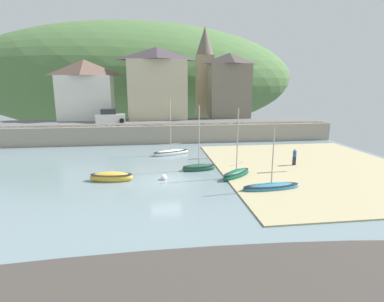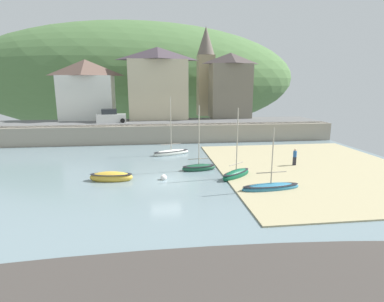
{
  "view_description": "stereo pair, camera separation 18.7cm",
  "coord_description": "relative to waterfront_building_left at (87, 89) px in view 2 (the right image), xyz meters",
  "views": [
    {
      "loc": [
        -0.97,
        -23.68,
        7.73
      ],
      "look_at": [
        2.69,
        3.99,
        1.57
      ],
      "focal_mm": 28.2,
      "sensor_mm": 36.0,
      "label": 1
    },
    {
      "loc": [
        -0.78,
        -23.7,
        7.73
      ],
      "look_at": [
        2.69,
        3.99,
        1.57
      ],
      "focal_mm": 28.2,
      "sensor_mm": 36.0,
      "label": 2
    }
  ],
  "objects": [
    {
      "name": "ground",
      "position": [
        12.39,
        -34.76,
        -6.85
      ],
      "size": [
        48.0,
        41.0,
        0.61
      ],
      "color": "gray"
    },
    {
      "name": "motorboat_with_cabin",
      "position": [
        6.56,
        -24.51,
        -6.71
      ],
      "size": [
        3.66,
        1.62,
        0.97
      ],
      "rotation": [
        0.0,
        0.0,
        -0.12
      ],
      "color": "gold",
      "rests_on": "ground"
    },
    {
      "name": "person_on_slipway",
      "position": [
        23.55,
        -22.15,
        -6.03
      ],
      "size": [
        0.34,
        0.34,
        1.62
      ],
      "color": "#282833",
      "rests_on": "ground"
    },
    {
      "name": "quay_seawall",
      "position": [
        10.99,
        -7.7,
        -5.65
      ],
      "size": [
        48.0,
        9.4,
        2.4
      ],
      "color": "gray",
      "rests_on": "ground"
    },
    {
      "name": "hillside_backdrop",
      "position": [
        5.64,
        30.0,
        2.19
      ],
      "size": [
        80.0,
        44.0,
        26.3
      ],
      "color": "#4E7340",
      "rests_on": "ground"
    },
    {
      "name": "waterfront_building_centre",
      "position": [
        10.96,
        0.0,
        0.96
      ],
      "size": [
        9.25,
        6.22,
        11.0
      ],
      "color": "#C4B896",
      "rests_on": "ground"
    },
    {
      "name": "waterfront_building_left",
      "position": [
        0.0,
        0.0,
        0.0
      ],
      "size": [
        8.27,
        4.88,
        9.04
      ],
      "color": "white",
      "rests_on": "ground"
    },
    {
      "name": "sailboat_white_hull",
      "position": [
        14.18,
        -22.33,
        -6.74
      ],
      "size": [
        3.3,
        1.57,
        6.11
      ],
      "rotation": [
        0.0,
        0.0,
        0.13
      ],
      "color": "#1C4F35",
      "rests_on": "ground"
    },
    {
      "name": "sailboat_blue_trim",
      "position": [
        18.71,
        -28.43,
        -6.77
      ],
      "size": [
        4.64,
        1.47,
        4.9
      ],
      "rotation": [
        0.0,
        0.0,
        0.09
      ],
      "color": "teal",
      "rests_on": "ground"
    },
    {
      "name": "sailboat_far_left",
      "position": [
        12.0,
        -15.74,
        -6.74
      ],
      "size": [
        4.38,
        2.41,
        6.61
      ],
      "rotation": [
        0.0,
        0.0,
        0.34
      ],
      "color": "white",
      "rests_on": "ground"
    },
    {
      "name": "mooring_buoy",
      "position": [
        10.86,
        -24.82,
        -6.85
      ],
      "size": [
        0.54,
        0.54,
        0.54
      ],
      "color": "silver",
      "rests_on": "ground"
    },
    {
      "name": "waterfront_building_right",
      "position": [
        22.59,
        0.0,
        0.62
      ],
      "size": [
        6.73,
        4.54,
        10.29
      ],
      "color": "slate",
      "rests_on": "ground"
    },
    {
      "name": "dinghy_open_wooden",
      "position": [
        16.97,
        -25.06,
        -6.69
      ],
      "size": [
        3.29,
        2.91,
        6.1
      ],
      "rotation": [
        0.0,
        0.0,
        0.68
      ],
      "color": "#12573A",
      "rests_on": "ground"
    },
    {
      "name": "church_with_spire",
      "position": [
        19.22,
        4.0,
        3.07
      ],
      "size": [
        3.0,
        3.0,
        14.91
      ],
      "color": "#9B8F6D",
      "rests_on": "ground"
    },
    {
      "name": "parked_car_near_slipway",
      "position": [
        4.02,
        -4.5,
        -3.81
      ],
      "size": [
        4.27,
        2.15,
        1.95
      ],
      "rotation": [
        0.0,
        0.0,
        0.11
      ],
      "color": "silver",
      "rests_on": "ground"
    }
  ]
}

